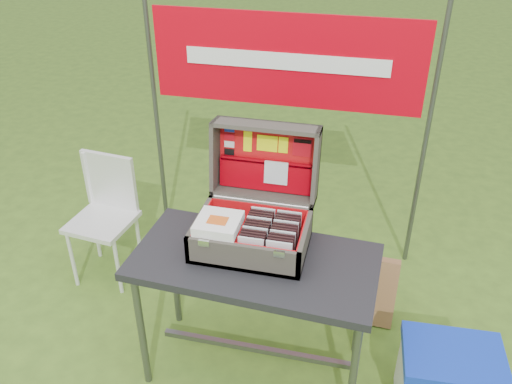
% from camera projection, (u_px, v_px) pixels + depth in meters
% --- Properties ---
extents(ground, '(80.00, 80.00, 0.00)m').
position_uv_depth(ground, '(241.00, 360.00, 2.90)').
color(ground, '#40601F').
rests_on(ground, ground).
extents(table, '(1.16, 0.63, 0.71)m').
position_uv_depth(table, '(255.00, 315.00, 2.69)').
color(table, '#26262A').
rests_on(table, ground).
extents(table_top, '(1.16, 0.63, 0.04)m').
position_uv_depth(table_top, '(255.00, 262.00, 2.52)').
color(table_top, '#26262A').
rests_on(table_top, ground).
extents(table_leg_fl, '(0.04, 0.04, 0.67)m').
position_uv_depth(table_leg_fl, '(142.00, 333.00, 2.61)').
color(table_leg_fl, '#59595B').
rests_on(table_leg_fl, ground).
extents(table_leg_fr, '(0.04, 0.04, 0.67)m').
position_uv_depth(table_leg_fr, '(354.00, 372.00, 2.41)').
color(table_leg_fr, '#59595B').
rests_on(table_leg_fr, ground).
extents(table_leg_bl, '(0.04, 0.04, 0.67)m').
position_uv_depth(table_leg_bl, '(175.00, 274.00, 2.99)').
color(table_leg_bl, '#59595B').
rests_on(table_leg_bl, ground).
extents(table_leg_br, '(0.04, 0.04, 0.67)m').
position_uv_depth(table_leg_br, '(361.00, 304.00, 2.79)').
color(table_leg_br, '#59595B').
rests_on(table_leg_br, ground).
extents(table_brace, '(0.99, 0.03, 0.03)m').
position_uv_depth(table_brace, '(255.00, 348.00, 2.81)').
color(table_brace, '#59595B').
rests_on(table_brace, ground).
extents(suitcase, '(0.53, 0.54, 0.51)m').
position_uv_depth(suitcase, '(254.00, 196.00, 2.50)').
color(suitcase, '#514C40').
rests_on(suitcase, table).
extents(suitcase_base_bottom, '(0.53, 0.38, 0.02)m').
position_uv_depth(suitcase_base_bottom, '(251.00, 246.00, 2.57)').
color(suitcase_base_bottom, '#514C40').
rests_on(suitcase_base_bottom, table_top).
extents(suitcase_base_wall_front, '(0.53, 0.02, 0.14)m').
position_uv_depth(suitcase_base_wall_front, '(242.00, 258.00, 2.39)').
color(suitcase_base_wall_front, '#514C40').
rests_on(suitcase_base_wall_front, table_top).
extents(suitcase_base_wall_back, '(0.53, 0.02, 0.14)m').
position_uv_depth(suitcase_base_wall_back, '(260.00, 215.00, 2.69)').
color(suitcase_base_wall_back, '#514C40').
rests_on(suitcase_base_wall_back, table_top).
extents(suitcase_base_wall_left, '(0.02, 0.38, 0.14)m').
position_uv_depth(suitcase_base_wall_left, '(200.00, 228.00, 2.59)').
color(suitcase_base_wall_left, '#514C40').
rests_on(suitcase_base_wall_left, table_top).
extents(suitcase_base_wall_right, '(0.02, 0.38, 0.14)m').
position_uv_depth(suitcase_base_wall_right, '(305.00, 243.00, 2.49)').
color(suitcase_base_wall_right, '#514C40').
rests_on(suitcase_base_wall_right, table_top).
extents(suitcase_liner_floor, '(0.49, 0.34, 0.01)m').
position_uv_depth(suitcase_liner_floor, '(251.00, 243.00, 2.57)').
color(suitcase_liner_floor, red).
rests_on(suitcase_liner_floor, suitcase_base_bottom).
extents(suitcase_latch_left, '(0.05, 0.01, 0.03)m').
position_uv_depth(suitcase_latch_left, '(204.00, 243.00, 2.39)').
color(suitcase_latch_left, silver).
rests_on(suitcase_latch_left, suitcase_base_wall_front).
extents(suitcase_latch_right, '(0.05, 0.01, 0.03)m').
position_uv_depth(suitcase_latch_right, '(279.00, 254.00, 2.32)').
color(suitcase_latch_right, silver).
rests_on(suitcase_latch_right, suitcase_base_wall_front).
extents(suitcase_hinge, '(0.47, 0.02, 0.02)m').
position_uv_depth(suitcase_hinge, '(260.00, 202.00, 2.66)').
color(suitcase_hinge, silver).
rests_on(suitcase_hinge, suitcase_base_wall_back).
extents(suitcase_lid_back, '(0.53, 0.07, 0.38)m').
position_uv_depth(suitcase_lid_back, '(267.00, 157.00, 2.70)').
color(suitcase_lid_back, '#514C40').
rests_on(suitcase_lid_back, suitcase_base_wall_back).
extents(suitcase_lid_rim_far, '(0.53, 0.14, 0.04)m').
position_uv_depth(suitcase_lid_rim_far, '(266.00, 126.00, 2.58)').
color(suitcase_lid_rim_far, '#514C40').
rests_on(suitcase_lid_rim_far, suitcase_lid_back).
extents(suitcase_lid_rim_near, '(0.53, 0.14, 0.04)m').
position_uv_depth(suitcase_lid_rim_near, '(264.00, 194.00, 2.72)').
color(suitcase_lid_rim_near, '#514C40').
rests_on(suitcase_lid_rim_near, suitcase_lid_back).
extents(suitcase_lid_rim_left, '(0.02, 0.19, 0.39)m').
position_uv_depth(suitcase_lid_rim_left, '(215.00, 156.00, 2.70)').
color(suitcase_lid_rim_left, '#514C40').
rests_on(suitcase_lid_rim_left, suitcase_lid_back).
extents(suitcase_lid_rim_right, '(0.02, 0.19, 0.39)m').
position_uv_depth(suitcase_lid_rim_right, '(316.00, 167.00, 2.60)').
color(suitcase_lid_rim_right, '#514C40').
rests_on(suitcase_lid_rim_right, suitcase_lid_back).
extents(suitcase_lid_liner, '(0.48, 0.05, 0.33)m').
position_uv_depth(suitcase_lid_liner, '(267.00, 158.00, 2.69)').
color(suitcase_lid_liner, red).
rests_on(suitcase_lid_liner, suitcase_lid_back).
extents(suitcase_liner_wall_front, '(0.49, 0.01, 0.12)m').
position_uv_depth(suitcase_liner_wall_front, '(242.00, 254.00, 2.40)').
color(suitcase_liner_wall_front, red).
rests_on(suitcase_liner_wall_front, suitcase_base_bottom).
extents(suitcase_liner_wall_back, '(0.49, 0.01, 0.12)m').
position_uv_depth(suitcase_liner_wall_back, '(259.00, 215.00, 2.67)').
color(suitcase_liner_wall_back, red).
rests_on(suitcase_liner_wall_back, suitcase_base_bottom).
extents(suitcase_liner_wall_left, '(0.01, 0.34, 0.12)m').
position_uv_depth(suitcase_liner_wall_left, '(203.00, 227.00, 2.59)').
color(suitcase_liner_wall_left, red).
rests_on(suitcase_liner_wall_left, suitcase_base_bottom).
extents(suitcase_liner_wall_right, '(0.01, 0.34, 0.12)m').
position_uv_depth(suitcase_liner_wall_right, '(302.00, 240.00, 2.49)').
color(suitcase_liner_wall_right, red).
rests_on(suitcase_liner_wall_right, suitcase_base_bottom).
extents(suitcase_lid_pocket, '(0.47, 0.05, 0.15)m').
position_uv_depth(suitcase_lid_pocket, '(265.00, 176.00, 2.71)').
color(suitcase_lid_pocket, '#96000B').
rests_on(suitcase_lid_pocket, suitcase_lid_liner).
extents(suitcase_pocket_edge, '(0.46, 0.02, 0.02)m').
position_uv_depth(suitcase_pocket_edge, '(266.00, 162.00, 2.67)').
color(suitcase_pocket_edge, '#96000B').
rests_on(suitcase_pocket_edge, suitcase_lid_pocket).
extents(suitcase_pocket_cd, '(0.12, 0.02, 0.12)m').
position_uv_depth(suitcase_pocket_cd, '(276.00, 173.00, 2.67)').
color(suitcase_pocket_cd, silver).
rests_on(suitcase_pocket_cd, suitcase_lid_pocket).
extents(lid_sticker_cc_a, '(0.05, 0.01, 0.03)m').
position_uv_depth(lid_sticker_cc_a, '(229.00, 129.00, 2.67)').
color(lid_sticker_cc_a, '#1933B2').
rests_on(lid_sticker_cc_a, suitcase_lid_liner).
extents(lid_sticker_cc_b, '(0.05, 0.01, 0.03)m').
position_uv_depth(lid_sticker_cc_b, '(229.00, 137.00, 2.69)').
color(lid_sticker_cc_b, '#AF0815').
rests_on(lid_sticker_cc_b, suitcase_lid_liner).
extents(lid_sticker_cc_c, '(0.05, 0.01, 0.03)m').
position_uv_depth(lid_sticker_cc_c, '(229.00, 144.00, 2.70)').
color(lid_sticker_cc_c, white).
rests_on(lid_sticker_cc_c, suitcase_lid_liner).
extents(lid_sticker_cc_d, '(0.05, 0.01, 0.03)m').
position_uv_depth(lid_sticker_cc_d, '(229.00, 152.00, 2.72)').
color(lid_sticker_cc_d, black).
rests_on(lid_sticker_cc_d, suitcase_lid_liner).
extents(lid_card_neon_tall, '(0.04, 0.02, 0.10)m').
position_uv_depth(lid_card_neon_tall, '(248.00, 141.00, 2.67)').
color(lid_card_neon_tall, '#E4F10C').
rests_on(lid_card_neon_tall, suitcase_lid_liner).
extents(lid_card_neon_main, '(0.10, 0.01, 0.08)m').
position_uv_depth(lid_card_neon_main, '(267.00, 143.00, 2.65)').
color(lid_card_neon_main, '#E4F10C').
rests_on(lid_card_neon_main, suitcase_lid_liner).
extents(lid_card_neon_small, '(0.05, 0.01, 0.08)m').
position_uv_depth(lid_card_neon_small, '(283.00, 145.00, 2.64)').
color(lid_card_neon_small, '#E4F10C').
rests_on(lid_card_neon_small, suitcase_lid_liner).
extents(lid_sticker_band, '(0.09, 0.02, 0.09)m').
position_uv_depth(lid_sticker_band, '(302.00, 147.00, 2.62)').
color(lid_sticker_band, '#AF0815').
rests_on(lid_sticker_band, suitcase_lid_liner).
extents(lid_sticker_band_bar, '(0.08, 0.01, 0.02)m').
position_uv_depth(lid_sticker_band_bar, '(303.00, 141.00, 2.61)').
color(lid_sticker_band_bar, black).
rests_on(lid_sticker_band_bar, suitcase_lid_liner).
extents(cd_left_0, '(0.12, 0.01, 0.13)m').
position_uv_depth(cd_left_0, '(251.00, 250.00, 2.41)').
color(cd_left_0, silver).
rests_on(cd_left_0, suitcase_liner_floor).
extents(cd_left_1, '(0.12, 0.01, 0.13)m').
position_uv_depth(cd_left_1, '(252.00, 248.00, 2.42)').
color(cd_left_1, black).
rests_on(cd_left_1, suitcase_liner_floor).
extents(cd_left_2, '(0.12, 0.01, 0.13)m').
position_uv_depth(cd_left_2, '(253.00, 245.00, 2.44)').
color(cd_left_2, black).
rests_on(cd_left_2, suitcase_liner_floor).
extents(cd_left_3, '(0.12, 0.01, 0.13)m').
position_uv_depth(cd_left_3, '(254.00, 242.00, 2.46)').
color(cd_left_3, black).
rests_on(cd_left_3, suitcase_liner_floor).
extents(cd_left_4, '(0.12, 0.01, 0.13)m').
position_uv_depth(cd_left_4, '(255.00, 240.00, 2.47)').
color(cd_left_4, silver).
rests_on(cd_left_4, suitcase_liner_floor).
extents(cd_left_5, '(0.12, 0.01, 0.13)m').
position_uv_depth(cd_left_5, '(256.00, 237.00, 2.49)').
color(cd_left_5, black).
rests_on(cd_left_5, suitcase_liner_floor).
extents(cd_left_6, '(0.12, 0.01, 0.13)m').
position_uv_depth(cd_left_6, '(257.00, 234.00, 2.51)').
color(cd_left_6, black).
rests_on(cd_left_6, suitcase_liner_floor).
extents(cd_left_7, '(0.12, 0.01, 0.13)m').
position_uv_depth(cd_left_7, '(258.00, 232.00, 2.53)').
color(cd_left_7, black).
rests_on(cd_left_7, suitcase_liner_floor).
extents(cd_left_8, '(0.12, 0.01, 0.13)m').
position_uv_depth(cd_left_8, '(259.00, 229.00, 2.54)').
color(cd_left_8, silver).
rests_on(cd_left_8, suitcase_liner_floor).
extents(cd_left_9, '(0.12, 0.01, 0.13)m').
position_uv_depth(cd_left_9, '(260.00, 227.00, 2.56)').
color(cd_left_9, black).
rests_on(cd_left_9, suitcase_liner_floor).
extents(cd_left_10, '(0.12, 0.01, 0.13)m').
position_uv_depth(cd_left_10, '(261.00, 225.00, 2.58)').
color(cd_left_10, black).
rests_on(cd_left_10, suitcase_liner_floor).
extents(cd_left_11, '(0.12, 0.01, 0.13)m').
position_uv_depth(cd_left_11, '(262.00, 222.00, 2.60)').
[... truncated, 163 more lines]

